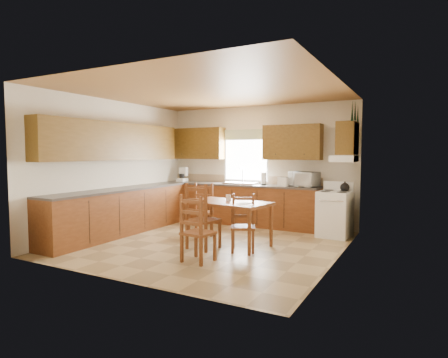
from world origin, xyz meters
The scene contains 35 objects.
floor centered at (0.00, 0.00, 0.00)m, with size 4.50×4.50×0.00m, color #9F8558.
ceiling centered at (0.00, 0.00, 2.70)m, with size 4.50×4.50×0.00m, color #9F6E38.
wall_left centered at (-2.25, 0.00, 1.35)m, with size 4.50×4.50×0.00m, color beige.
wall_right centered at (2.25, 0.00, 1.35)m, with size 4.50×4.50×0.00m, color beige.
wall_back centered at (0.00, 2.25, 1.35)m, with size 4.50×4.50×0.00m, color beige.
wall_front centered at (0.00, -2.25, 1.35)m, with size 4.50×4.50×0.00m, color beige.
lower_cab_back centered at (-0.38, 1.95, 0.44)m, with size 3.75×0.60×0.88m, color brown.
lower_cab_left centered at (-1.95, -0.15, 0.44)m, with size 0.60×3.60×0.88m, color brown.
counter_back centered at (-0.38, 1.95, 0.90)m, with size 3.75×0.63×0.04m, color #433B37.
counter_left centered at (-1.95, -0.15, 0.90)m, with size 0.63×3.60×0.04m, color #433B37.
backsplash centered at (-0.38, 2.24, 1.01)m, with size 3.75×0.01×0.18m, color #A08462.
upper_cab_back_left centered at (-1.55, 2.08, 1.85)m, with size 1.41×0.33×0.75m, color brown.
upper_cab_back_right centered at (0.86, 2.08, 1.85)m, with size 1.25×0.33×0.75m, color brown.
upper_cab_left centered at (-2.08, -0.15, 1.85)m, with size 0.33×3.60×0.75m, color brown.
upper_cab_stove centered at (2.08, 1.65, 1.90)m, with size 0.33×0.62×0.62m, color brown.
range_hood centered at (2.03, 1.65, 1.52)m, with size 0.44×0.62×0.12m, color white.
window_frame centered at (-0.30, 2.22, 1.55)m, with size 1.13×0.02×1.18m, color white.
window_pane centered at (-0.30, 2.21, 1.55)m, with size 1.05×0.01×1.10m, color white.
window_valance centered at (-0.30, 2.19, 2.05)m, with size 1.19×0.01×0.24m, color #577B46.
sink_basin centered at (-0.30, 1.95, 0.94)m, with size 0.75×0.45×0.04m, color silver.
pine_decal_a centered at (2.21, 1.33, 2.38)m, with size 0.22×0.22×0.36m, color #12311A.
pine_decal_b centered at (2.21, 1.65, 2.42)m, with size 0.22×0.22×0.36m, color #12311A.
pine_decal_c centered at (2.21, 1.97, 2.38)m, with size 0.22×0.22×0.36m, color #12311A.
stove centered at (1.88, 1.63, 0.43)m, with size 0.58×0.60×0.87m, color white.
coffeemaker centered at (-1.93, 1.98, 1.07)m, with size 0.18×0.21×0.30m, color white.
paper_towel centered at (0.24, 2.00, 1.06)m, with size 0.12×0.12×0.27m, color white.
toaster centered at (0.76, 1.87, 1.02)m, with size 0.24×0.15×0.19m, color white.
microwave centered at (1.17, 1.95, 1.08)m, with size 0.52×0.37×0.31m, color white.
dining_table centered at (0.36, 0.06, 0.39)m, with size 1.45×0.83×0.77m, color brown.
chair_near_left centered at (0.10, -0.34, 0.56)m, with size 0.47×0.45×1.11m, color brown.
chair_near_right centered at (0.43, -1.04, 0.50)m, with size 0.42×0.40×1.00m, color brown.
chair_far_left centered at (-0.55, 0.62, 0.50)m, with size 0.42×0.40×1.00m, color brown.
chair_far_right centered at (0.77, -0.19, 0.47)m, with size 0.39×0.37×0.93m, color brown.
table_paper centered at (0.73, -0.07, 0.78)m, with size 0.21×0.28×0.00m, color white.
table_card centered at (0.34, 0.10, 0.83)m, with size 0.09×0.02×0.12m, color white.
Camera 1 is at (3.38, -5.72, 1.63)m, focal length 30.00 mm.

